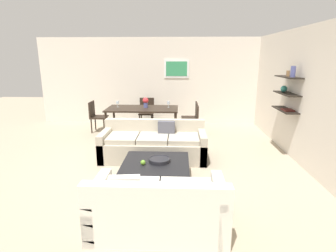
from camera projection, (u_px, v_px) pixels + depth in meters
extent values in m
plane|color=tan|center=(150.00, 164.00, 5.45)|extent=(18.00, 18.00, 0.00)
cube|color=silver|center=(171.00, 82.00, 8.52)|extent=(8.40, 0.06, 2.70)
cube|color=white|center=(177.00, 69.00, 8.36)|extent=(0.77, 0.02, 0.56)
cube|color=#338C59|center=(177.00, 69.00, 8.35)|extent=(0.66, 0.01, 0.45)
cube|color=silver|center=(298.00, 95.00, 5.56)|extent=(0.06, 8.20, 2.70)
cube|color=black|center=(289.00, 77.00, 5.63)|extent=(0.28, 0.90, 0.02)
cube|color=black|center=(287.00, 94.00, 5.72)|extent=(0.28, 0.90, 0.02)
cube|color=black|center=(285.00, 110.00, 5.81)|extent=(0.28, 0.90, 0.02)
cylinder|color=#4C518C|center=(293.00, 72.00, 5.41)|extent=(0.10, 0.10, 0.22)
sphere|color=teal|center=(284.00, 89.00, 5.87)|extent=(0.14, 0.14, 0.14)
cylinder|color=olive|center=(288.00, 73.00, 5.66)|extent=(0.07, 0.07, 0.12)
cube|color=#4C1E19|center=(288.00, 110.00, 5.65)|extent=(0.20, 0.28, 0.03)
cube|color=#B2A893|center=(154.00, 149.00, 5.69)|extent=(2.18, 0.90, 0.42)
cube|color=#B2A893|center=(155.00, 127.00, 5.95)|extent=(2.18, 0.16, 0.36)
cube|color=#B2A893|center=(106.00, 145.00, 5.71)|extent=(0.14, 0.90, 0.60)
cube|color=#B2A893|center=(202.00, 146.00, 5.62)|extent=(0.14, 0.90, 0.60)
cube|color=#B2A893|center=(123.00, 138.00, 5.61)|extent=(0.61, 0.70, 0.10)
cube|color=#B2A893|center=(153.00, 138.00, 5.58)|extent=(0.61, 0.70, 0.10)
cube|color=#B2A893|center=(184.00, 139.00, 5.56)|extent=(0.61, 0.70, 0.10)
cube|color=#4C4C56|center=(166.00, 129.00, 5.76)|extent=(0.36, 0.13, 0.36)
cube|color=silver|center=(159.00, 212.00, 3.38)|extent=(1.66, 0.90, 0.42)
cube|color=silver|center=(156.00, 200.00, 2.93)|extent=(1.66, 0.16, 0.36)
cube|color=silver|center=(220.00, 207.00, 3.33)|extent=(0.14, 0.90, 0.60)
cube|color=silver|center=(99.00, 204.00, 3.39)|extent=(0.14, 0.90, 0.60)
cube|color=silver|center=(186.00, 193.00, 3.34)|extent=(0.67, 0.70, 0.10)
cube|color=silver|center=(131.00, 191.00, 3.37)|extent=(0.67, 0.70, 0.10)
cube|color=white|center=(125.00, 191.00, 3.12)|extent=(0.37, 0.16, 0.36)
cube|color=black|center=(156.00, 173.00, 4.59)|extent=(1.12, 1.07, 0.38)
cylinder|color=black|center=(160.00, 160.00, 4.56)|extent=(0.37, 0.37, 0.06)
torus|color=black|center=(160.00, 159.00, 4.55)|extent=(0.37, 0.37, 0.02)
sphere|color=#669E2D|center=(143.00, 162.00, 4.42)|extent=(0.08, 0.08, 0.08)
cube|color=black|center=(142.00, 109.00, 7.37)|extent=(1.95, 0.98, 0.04)
cylinder|color=black|center=(106.00, 125.00, 7.08)|extent=(0.06, 0.06, 0.71)
cylinder|color=black|center=(175.00, 126.00, 7.00)|extent=(0.06, 0.06, 0.71)
cylinder|color=black|center=(114.00, 118.00, 7.92)|extent=(0.06, 0.06, 0.71)
cylinder|color=black|center=(176.00, 119.00, 7.84)|extent=(0.06, 0.06, 0.71)
cube|color=black|center=(189.00, 118.00, 7.60)|extent=(0.44, 0.44, 0.04)
cube|color=black|center=(196.00, 110.00, 7.53)|extent=(0.04, 0.44, 0.43)
cylinder|color=black|center=(183.00, 124.00, 7.84)|extent=(0.04, 0.04, 0.41)
cylinder|color=black|center=(183.00, 127.00, 7.49)|extent=(0.04, 0.04, 0.41)
cylinder|color=black|center=(195.00, 124.00, 7.82)|extent=(0.04, 0.04, 0.41)
cylinder|color=black|center=(196.00, 127.00, 7.48)|extent=(0.04, 0.04, 0.41)
cube|color=black|center=(190.00, 122.00, 7.17)|extent=(0.44, 0.44, 0.04)
cube|color=black|center=(197.00, 113.00, 7.10)|extent=(0.04, 0.44, 0.43)
cylinder|color=black|center=(183.00, 128.00, 7.41)|extent=(0.04, 0.04, 0.41)
cylinder|color=black|center=(183.00, 131.00, 7.06)|extent=(0.04, 0.04, 0.41)
cylinder|color=black|center=(196.00, 128.00, 7.39)|extent=(0.04, 0.04, 0.41)
cylinder|color=black|center=(197.00, 132.00, 7.05)|extent=(0.04, 0.04, 0.41)
cube|color=black|center=(99.00, 117.00, 7.71)|extent=(0.44, 0.44, 0.04)
cube|color=black|center=(92.00, 109.00, 7.66)|extent=(0.04, 0.44, 0.43)
cylinder|color=black|center=(104.00, 126.00, 7.59)|extent=(0.04, 0.04, 0.41)
cylinder|color=black|center=(107.00, 123.00, 7.94)|extent=(0.04, 0.04, 0.41)
cylinder|color=black|center=(92.00, 126.00, 7.60)|extent=(0.04, 0.04, 0.41)
cylinder|color=black|center=(95.00, 123.00, 7.95)|extent=(0.04, 0.04, 0.41)
cube|color=black|center=(146.00, 113.00, 8.23)|extent=(0.44, 0.44, 0.04)
cube|color=black|center=(147.00, 105.00, 8.36)|extent=(0.44, 0.04, 0.43)
cylinder|color=black|center=(140.00, 122.00, 8.12)|extent=(0.04, 0.04, 0.41)
cylinder|color=black|center=(152.00, 122.00, 8.10)|extent=(0.04, 0.04, 0.41)
cylinder|color=black|center=(142.00, 119.00, 8.47)|extent=(0.04, 0.04, 0.41)
cylinder|color=black|center=(153.00, 119.00, 8.45)|extent=(0.04, 0.04, 0.41)
cylinder|color=silver|center=(118.00, 107.00, 7.51)|extent=(0.06, 0.06, 0.01)
cylinder|color=silver|center=(118.00, 105.00, 7.50)|extent=(0.01, 0.01, 0.09)
cylinder|color=silver|center=(118.00, 102.00, 7.48)|extent=(0.08, 0.08, 0.07)
cylinder|color=silver|center=(144.00, 105.00, 7.78)|extent=(0.06, 0.06, 0.01)
cylinder|color=silver|center=(144.00, 104.00, 7.77)|extent=(0.01, 0.01, 0.08)
cylinder|color=silver|center=(144.00, 101.00, 7.75)|extent=(0.06, 0.06, 0.09)
cylinder|color=silver|center=(168.00, 107.00, 7.45)|extent=(0.06, 0.06, 0.01)
cylinder|color=silver|center=(168.00, 106.00, 7.44)|extent=(0.01, 0.01, 0.08)
cylinder|color=silver|center=(168.00, 103.00, 7.42)|extent=(0.08, 0.08, 0.09)
cylinder|color=#4C518C|center=(146.00, 105.00, 7.40)|extent=(0.12, 0.12, 0.14)
sphere|color=red|center=(146.00, 100.00, 7.36)|extent=(0.16, 0.16, 0.16)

